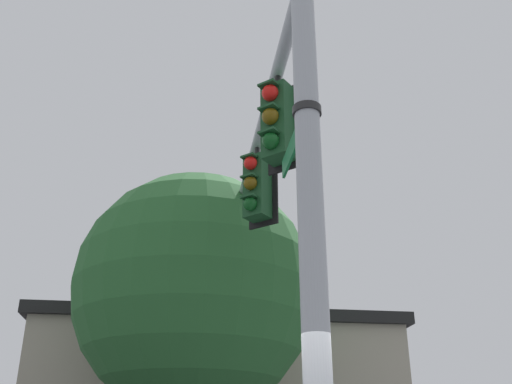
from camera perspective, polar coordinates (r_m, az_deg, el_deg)
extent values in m
cylinder|color=#ADB2B7|center=(5.39, 5.35, -4.23)|extent=(0.25, 0.25, 6.73)
cylinder|color=#ADB2B7|center=(9.44, 0.49, 5.93)|extent=(4.39, 4.75, 0.17)
cylinder|color=black|center=(8.04, 2.10, 10.37)|extent=(0.08, 0.08, 0.18)
cube|color=#194723|center=(7.71, 2.16, 6.60)|extent=(0.36, 0.30, 1.05)
sphere|color=red|center=(7.76, 1.36, 9.41)|extent=(0.22, 0.22, 0.22)
cube|color=#194723|center=(7.81, 1.27, 10.08)|extent=(0.24, 0.20, 0.03)
sphere|color=brown|center=(7.58, 1.38, 7.20)|extent=(0.22, 0.22, 0.22)
cube|color=#194723|center=(7.61, 1.29, 7.90)|extent=(0.24, 0.20, 0.03)
sphere|color=#0F4C19|center=(7.40, 1.41, 4.89)|extent=(0.22, 0.22, 0.22)
cube|color=#194723|center=(7.43, 1.32, 5.61)|extent=(0.24, 0.20, 0.03)
cube|color=black|center=(7.84, 2.84, 6.08)|extent=(0.54, 0.03, 1.22)
cylinder|color=black|center=(9.74, 0.13, 3.73)|extent=(0.08, 0.08, 0.18)
cube|color=#194723|center=(9.47, 0.13, 0.44)|extent=(0.36, 0.30, 1.05)
sphere|color=red|center=(9.48, -0.52, 2.75)|extent=(0.22, 0.22, 0.22)
cube|color=#194723|center=(9.51, -0.59, 3.33)|extent=(0.24, 0.20, 0.03)
sphere|color=brown|center=(9.33, -0.53, 0.83)|extent=(0.22, 0.22, 0.22)
cube|color=#194723|center=(9.36, -0.60, 1.43)|extent=(0.24, 0.20, 0.03)
sphere|color=#0F4C19|center=(9.19, -0.54, -1.14)|extent=(0.22, 0.22, 0.22)
cube|color=#194723|center=(9.21, -0.61, -0.54)|extent=(0.24, 0.20, 0.03)
cube|color=black|center=(9.60, 0.71, 0.09)|extent=(0.54, 0.03, 1.22)
cylinder|color=black|center=(11.54, -1.22, -0.89)|extent=(0.08, 0.08, 0.18)
cube|color=#194723|center=(11.31, -1.25, -3.76)|extent=(0.36, 0.30, 1.05)
sphere|color=red|center=(11.30, -1.80, -1.82)|extent=(0.22, 0.22, 0.22)
cube|color=#194723|center=(11.32, -1.85, -1.32)|extent=(0.24, 0.20, 0.03)
sphere|color=brown|center=(11.17, -1.82, -3.48)|extent=(0.22, 0.22, 0.22)
cube|color=#194723|center=(11.19, -1.88, -2.97)|extent=(0.24, 0.20, 0.03)
sphere|color=#0F4C19|center=(11.05, -1.85, -5.18)|extent=(0.22, 0.22, 0.22)
cube|color=#194723|center=(11.07, -1.90, -4.66)|extent=(0.24, 0.20, 0.03)
cube|color=black|center=(11.44, -0.75, -4.00)|extent=(0.54, 0.03, 1.22)
cube|color=#147238|center=(6.58, 3.53, 4.35)|extent=(0.82, 0.88, 0.22)
cube|color=white|center=(6.57, 3.47, 4.39)|extent=(0.80, 0.87, 0.04)
cylinder|color=#262626|center=(5.96, 4.86, 7.66)|extent=(0.29, 0.29, 0.08)
cube|color=black|center=(18.42, -4.07, -13.92)|extent=(12.19, 12.08, 0.30)
sphere|color=#28602D|center=(12.63, -5.84, -9.45)|extent=(4.98, 4.98, 4.98)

